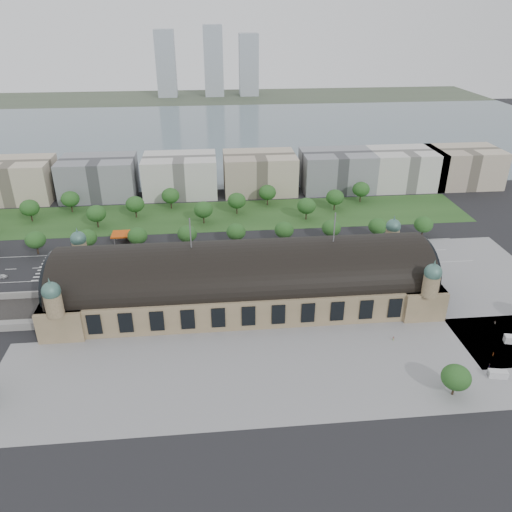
{
  "coord_description": "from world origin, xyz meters",
  "views": [
    {
      "loc": [
        -12.12,
        -171.77,
        108.33
      ],
      "look_at": [
        5.99,
        13.0,
        14.0
      ],
      "focal_mm": 35.0,
      "sensor_mm": 36.0,
      "label": 1
    }
  ],
  "objects": [
    {
      "name": "tree_belt_2",
      "position": [
        -92.0,
        107.0,
        8.05
      ],
      "size": [
        10.4,
        10.4,
        12.48
      ],
      "color": "#2D2116",
      "rests_on": "ground"
    },
    {
      "name": "plaza_east",
      "position": [
        103.0,
        0.0,
        0.0
      ],
      "size": [
        56.0,
        100.0,
        0.12
      ],
      "primitive_type": "cube",
      "color": "gray",
      "rests_on": "ground"
    },
    {
      "name": "office_4",
      "position": [
        20.0,
        133.0,
        12.0
      ],
      "size": [
        45.0,
        32.0,
        24.0
      ],
      "primitive_type": "cube",
      "color": "#C1B398",
      "rests_on": "ground"
    },
    {
      "name": "bus_mid",
      "position": [
        14.72,
        30.32,
        1.64
      ],
      "size": [
        11.84,
        3.19,
        3.27
      ],
      "primitive_type": "imported",
      "rotation": [
        0.0,
        0.0,
        1.53
      ],
      "color": "beige",
      "rests_on": "ground"
    },
    {
      "name": "tree_row_1",
      "position": [
        -96.0,
        53.0,
        7.43
      ],
      "size": [
        9.6,
        9.6,
        11.52
      ],
      "color": "#2D2116",
      "rests_on": "ground"
    },
    {
      "name": "tree_row_5",
      "position": [
        0.0,
        53.0,
        7.43
      ],
      "size": [
        9.6,
        9.6,
        11.52
      ],
      "color": "#2D2116",
      "rests_on": "ground"
    },
    {
      "name": "far_shore",
      "position": [
        0.0,
        498.0,
        0.0
      ],
      "size": [
        700.0,
        120.0,
        0.14
      ],
      "primitive_type": "cube",
      "color": "#44513D",
      "rests_on": "ground"
    },
    {
      "name": "parked_car_3",
      "position": [
        -54.17,
        21.0,
        0.68
      ],
      "size": [
        4.16,
        3.69,
        1.36
      ],
      "primitive_type": "imported",
      "rotation": [
        0.0,
        0.0,
        -0.92
      ],
      "color": "#56595D",
      "rests_on": "ground"
    },
    {
      "name": "office_1",
      "position": [
        -130.0,
        133.0,
        12.0
      ],
      "size": [
        45.0,
        32.0,
        24.0
      ],
      "primitive_type": "cube",
      "color": "#C1B398",
      "rests_on": "ground"
    },
    {
      "name": "tree_row_9",
      "position": [
        96.0,
        53.0,
        7.43
      ],
      "size": [
        9.6,
        9.6,
        11.52
      ],
      "color": "#2D2116",
      "rests_on": "ground"
    },
    {
      "name": "tree_belt_3",
      "position": [
        -73.0,
        83.0,
        8.05
      ],
      "size": [
        10.4,
        10.4,
        12.48
      ],
      "color": "#2D2116",
      "rests_on": "ground"
    },
    {
      "name": "tree_row_3",
      "position": [
        -48.0,
        53.0,
        7.43
      ],
      "size": [
        9.6,
        9.6,
        11.52
      ],
      "color": "#2D2116",
      "rests_on": "ground"
    },
    {
      "name": "traffic_car_5",
      "position": [
        32.49,
        42.83,
        0.83
      ],
      "size": [
        5.08,
        1.94,
        1.65
      ],
      "primitive_type": "imported",
      "rotation": [
        0.0,
        0.0,
        1.61
      ],
      "color": "slate",
      "rests_on": "ground"
    },
    {
      "name": "parked_car_6",
      "position": [
        -32.47,
        24.34,
        0.76
      ],
      "size": [
        5.51,
        4.67,
        1.51
      ],
      "primitive_type": "imported",
      "rotation": [
        0.0,
        0.0,
        -0.98
      ],
      "color": "black",
      "rests_on": "ground"
    },
    {
      "name": "pedestrian_1",
      "position": [
        82.22,
        -43.38,
        0.92
      ],
      "size": [
        0.72,
        0.8,
        1.85
      ],
      "primitive_type": "imported",
      "rotation": [
        0.0,
        0.0,
        1.06
      ],
      "color": "gray",
      "rests_on": "ground"
    },
    {
      "name": "tree_belt_11",
      "position": [
        79.0,
        107.0,
        8.05
      ],
      "size": [
        10.4,
        10.4,
        12.48
      ],
      "color": "#2D2116",
      "rests_on": "ground"
    },
    {
      "name": "far_tower_right",
      "position": [
        45.0,
        508.0,
        37.5
      ],
      "size": [
        24.0,
        24.0,
        75.0
      ],
      "primitive_type": "cube",
      "color": "#9EA8B2",
      "rests_on": "ground"
    },
    {
      "name": "parked_car_1",
      "position": [
        -57.32,
        21.0,
        0.77
      ],
      "size": [
        5.87,
        5.47,
        1.53
      ],
      "primitive_type": "imported",
      "rotation": [
        0.0,
        0.0,
        -0.88
      ],
      "color": "maroon",
      "rests_on": "ground"
    },
    {
      "name": "tree_plaza_s",
      "position": [
        60.0,
        -60.0,
        6.8
      ],
      "size": [
        9.0,
        9.0,
        10.64
      ],
      "color": "#2D2116",
      "rests_on": "ground"
    },
    {
      "name": "traffic_car_0",
      "position": [
        -105.23,
        30.13,
        0.81
      ],
      "size": [
        4.92,
        2.35,
        1.62
      ],
      "primitive_type": "imported",
      "rotation": [
        0.0,
        0.0,
        -1.67
      ],
      "color": "white",
      "rests_on": "ground"
    },
    {
      "name": "parked_car_4",
      "position": [
        -40.43,
        23.96,
        0.7
      ],
      "size": [
        4.28,
        3.7,
        1.39
      ],
      "primitive_type": "imported",
      "rotation": [
        0.0,
        0.0,
        -0.93
      ],
      "color": "silver",
      "rests_on": "ground"
    },
    {
      "name": "pedestrian_4",
      "position": [
        77.61,
        -49.18,
        0.98
      ],
      "size": [
        1.24,
        1.33,
        1.97
      ],
      "primitive_type": "imported",
      "rotation": [
        0.0,
        0.0,
        4.01
      ],
      "color": "gray",
      "rests_on": "ground"
    },
    {
      "name": "lake",
      "position": [
        0.0,
        298.0,
        0.0
      ],
      "size": [
        700.0,
        320.0,
        0.08
      ],
      "primitive_type": "cube",
      "color": "slate",
      "rests_on": "ground"
    },
    {
      "name": "station",
      "position": [
        0.0,
        0.0,
        10.28
      ],
      "size": [
        150.0,
        48.4,
        44.3
      ],
      "color": "tan",
      "rests_on": "ground"
    },
    {
      "name": "tree_belt_10",
      "position": [
        60.0,
        95.0,
        8.05
      ],
      "size": [
        10.4,
        10.4,
        12.48
      ],
      "color": "#2D2116",
      "rests_on": "ground"
    },
    {
      "name": "tree_row_2",
      "position": [
        -72.0,
        53.0,
        7.43
      ],
      "size": [
        9.6,
        9.6,
        11.52
      ],
      "color": "#2D2116",
      "rests_on": "ground"
    },
    {
      "name": "office_7",
      "position": [
        155.0,
        133.0,
        12.0
      ],
      "size": [
        45.0,
        32.0,
        24.0
      ],
      "primitive_type": "cube",
      "color": "#C1B398",
      "rests_on": "ground"
    },
    {
      "name": "tree_row_8",
      "position": [
        72.0,
        53.0,
        7.43
      ],
      "size": [
        9.6,
        9.6,
        11.52
      ],
      "color": "#2D2116",
      "rests_on": "ground"
    },
    {
      "name": "tree_belt_8",
      "position": [
        22.0,
        107.0,
        8.05
      ],
      "size": [
        10.4,
        10.4,
        12.48
      ],
      "color": "#2D2116",
      "rests_on": "ground"
    },
    {
      "name": "ground",
      "position": [
        0.0,
        0.0,
        0.0
      ],
      "size": [
        900.0,
        900.0,
        0.0
      ],
      "primitive_type": "plane",
      "color": "black",
      "rests_on": "ground"
    },
    {
      "name": "tree_belt_1",
      "position": [
        -111.0,
        95.0,
        8.05
      ],
      "size": [
        10.4,
        10.4,
        12.48
      ],
      "color": "#2D2116",
      "rests_on": "ground"
    },
    {
      "name": "road_slab",
      "position": [
        -20.0,
        38.0,
        0.0
      ],
      "size": [
        260.0,
        26.0,
        0.1
      ],
      "primitive_type": "cube",
      "color": "black",
      "rests_on": "ground"
    },
    {
      "name": "traffic_car_4",
      "position": [
        -5.56,
        37.03,
        0.76
      ],
      "size": [
        4.51,
        1.96,
        1.51
      ],
      "primitive_type": "imported",
      "rotation": [
        0.0,
        0.0,
        -1.53
      ],
      "color": "#1F1B4C",
      "rests_on": "ground"
    },
    {
      "name": "office_5",
      "position": [
        70.0,
        133.0,
        12.0
      ],
      "size": [
        45.0,
        32.0,
        24.0
      ],
      "primitive_type": "cube",
      "color": "gray",
      "rests_on": "ground"
    },
    {
      "name": "tree_row_6",
      "position": [
        24.0,
        53.0,
        7.43
      ],
      "size": [
        9.6,
        9.6,
        11.52
      ],
      "color": "#2D2116",
      "rests_on": "ground"
    },
    {
      "name": "traffic_car_2",
      "position": [
        -49.91,
        38.41,
        0.73
      ],
      "size": [
        5.43,
        2.77,
        1.47
      ],
      "primitive_type": "imported",
      "rotation": [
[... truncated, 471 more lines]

